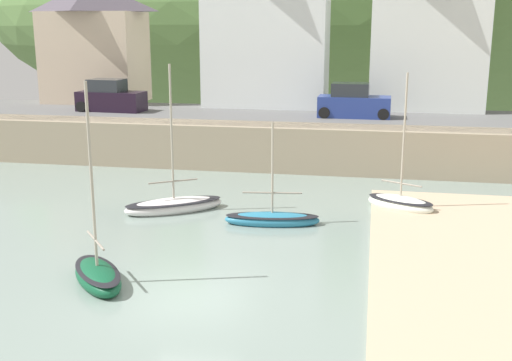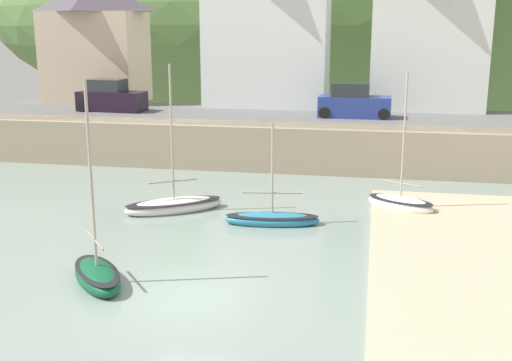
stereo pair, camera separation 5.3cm
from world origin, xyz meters
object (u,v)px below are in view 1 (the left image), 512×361
(parked_car_near_slipway, at_px, (110,98))
(waterfront_building_centre, at_px, (267,21))
(waterfront_building_right, at_px, (428,28))
(fishing_boat_green, at_px, (174,205))
(parked_car_by_wall, at_px, (353,103))
(sailboat_white_hull, at_px, (272,219))
(sailboat_blue_trim, at_px, (400,203))
(waterfront_building_left, at_px, (94,41))
(sailboat_nearest_shore, at_px, (98,275))

(parked_car_near_slipway, bearing_deg, waterfront_building_centre, 30.69)
(waterfront_building_right, distance_m, parked_car_near_slipway, 20.04)
(fishing_boat_green, distance_m, parked_car_by_wall, 14.45)
(sailboat_white_hull, distance_m, parked_car_near_slipway, 18.41)
(sailboat_blue_trim, bearing_deg, waterfront_building_left, 172.31)
(sailboat_nearest_shore, bearing_deg, waterfront_building_right, 117.08)
(sailboat_white_hull, xyz_separation_m, parked_car_by_wall, (2.54, 13.39, 2.99))
(fishing_boat_green, height_order, parked_car_near_slipway, fishing_boat_green)
(waterfront_building_centre, distance_m, sailboat_nearest_shore, 25.74)
(parked_car_by_wall, bearing_deg, parked_car_near_slipway, -178.91)
(waterfront_building_centre, height_order, waterfront_building_right, waterfront_building_centre)
(waterfront_building_right, bearing_deg, parked_car_by_wall, -133.38)
(fishing_boat_green, relative_size, sailboat_blue_trim, 1.06)
(sailboat_blue_trim, bearing_deg, fishing_boat_green, -139.18)
(sailboat_nearest_shore, bearing_deg, waterfront_building_centre, 139.01)
(sailboat_nearest_shore, xyz_separation_m, fishing_boat_green, (-0.10, 7.72, -0.03))
(waterfront_building_left, distance_m, sailboat_nearest_shore, 27.64)
(waterfront_building_left, height_order, fishing_boat_green, waterfront_building_left)
(waterfront_building_left, distance_m, parked_car_by_wall, 18.59)
(fishing_boat_green, bearing_deg, sailboat_white_hull, -46.39)
(fishing_boat_green, bearing_deg, waterfront_building_right, 23.49)
(sailboat_blue_trim, bearing_deg, parked_car_by_wall, 131.94)
(waterfront_building_centre, bearing_deg, parked_car_near_slipway, -153.47)
(waterfront_building_centre, height_order, parked_car_near_slipway, waterfront_building_centre)
(waterfront_building_centre, bearing_deg, waterfront_building_left, -180.00)
(waterfront_building_left, xyz_separation_m, waterfront_building_centre, (11.92, 0.00, 1.30))
(sailboat_nearest_shore, xyz_separation_m, sailboat_blue_trim, (9.19, 9.71, -0.00))
(waterfront_building_right, relative_size, parked_car_by_wall, 2.36)
(waterfront_building_centre, relative_size, sailboat_white_hull, 2.57)
(sailboat_white_hull, distance_m, fishing_boat_green, 4.44)
(sailboat_white_hull, relative_size, fishing_boat_green, 0.67)
(sailboat_nearest_shore, bearing_deg, sailboat_blue_trim, 97.78)
(sailboat_white_hull, height_order, sailboat_blue_trim, sailboat_blue_trim)
(waterfront_building_right, relative_size, parked_car_near_slipway, 2.31)
(waterfront_building_centre, distance_m, parked_car_near_slipway, 11.08)
(waterfront_building_left, distance_m, fishing_boat_green, 21.02)
(parked_car_by_wall, bearing_deg, waterfront_building_right, 47.71)
(sailboat_nearest_shore, distance_m, sailboat_blue_trim, 13.38)
(waterfront_building_centre, xyz_separation_m, sailboat_blue_trim, (8.25, -14.88, -7.54))
(sailboat_nearest_shore, height_order, fishing_boat_green, fishing_boat_green)
(parked_car_near_slipway, bearing_deg, fishing_boat_green, -53.05)
(waterfront_building_centre, xyz_separation_m, waterfront_building_right, (10.07, -0.00, -0.46))
(fishing_boat_green, bearing_deg, waterfront_building_left, 89.67)
(waterfront_building_right, bearing_deg, sailboat_nearest_shore, -114.12)
(waterfront_building_left, relative_size, parked_car_by_wall, 1.95)
(waterfront_building_right, bearing_deg, sailboat_blue_trim, -96.96)
(waterfront_building_centre, xyz_separation_m, sailboat_white_hull, (3.27, -17.89, -7.60))
(waterfront_building_centre, height_order, fishing_boat_green, waterfront_building_centre)
(sailboat_nearest_shore, bearing_deg, sailboat_white_hull, 109.04)
(waterfront_building_right, xyz_separation_m, fishing_boat_green, (-11.11, -16.87, -7.11))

